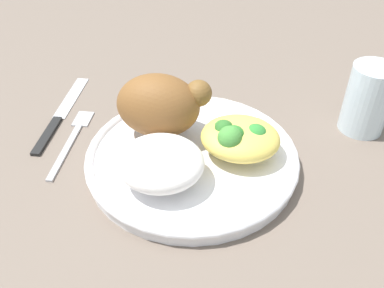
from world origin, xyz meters
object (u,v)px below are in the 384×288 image
at_px(roasted_chicken, 160,105).
at_px(plate, 192,157).
at_px(rice_pile, 161,163).
at_px(water_glass, 368,99).
at_px(fork, 72,138).
at_px(knife, 58,118).
at_px(mac_cheese_with_broccoli, 239,137).

bearing_deg(roasted_chicken, plate, -35.03).
relative_size(roasted_chicken, rice_pile, 1.16).
relative_size(plate, water_glass, 2.76).
relative_size(rice_pile, water_glass, 1.03).
bearing_deg(fork, knife, 134.53).
distance_m(mac_cheese_with_broccoli, knife, 0.26).
distance_m(plate, roasted_chicken, 0.07).
xyz_separation_m(plate, rice_pile, (-0.02, -0.05, 0.03)).
bearing_deg(plate, fork, 173.47).
xyz_separation_m(knife, water_glass, (0.41, 0.06, 0.04)).
relative_size(roasted_chicken, knife, 0.57).
bearing_deg(roasted_chicken, knife, 170.70).
xyz_separation_m(roasted_chicken, fork, (-0.12, -0.01, -0.06)).
xyz_separation_m(fork, water_glass, (0.37, 0.10, 0.04)).
height_order(roasted_chicken, water_glass, roasted_chicken).
bearing_deg(roasted_chicken, fork, -173.87).
height_order(fork, water_glass, water_glass).
bearing_deg(plate, water_glass, 28.70).
height_order(plate, roasted_chicken, roasted_chicken).
xyz_separation_m(rice_pile, knife, (-0.17, 0.11, -0.04)).
xyz_separation_m(rice_pile, water_glass, (0.23, 0.16, 0.00)).
bearing_deg(mac_cheese_with_broccoli, plate, -168.98).
bearing_deg(water_glass, plate, -151.30).
bearing_deg(knife, plate, -15.83).
distance_m(roasted_chicken, fork, 0.13).
height_order(rice_pile, water_glass, water_glass).
bearing_deg(rice_pile, fork, 153.42).
bearing_deg(mac_cheese_with_broccoli, knife, 169.66).
bearing_deg(knife, roasted_chicken, -9.30).
height_order(fork, knife, knife).
distance_m(rice_pile, fork, 0.16).
bearing_deg(rice_pile, water_glass, 35.21).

